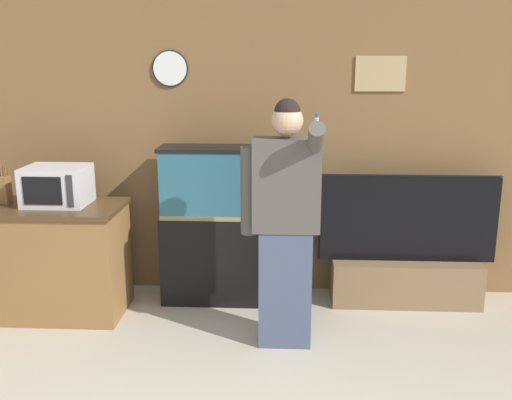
# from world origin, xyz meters

# --- Properties ---
(wall_back_paneled) EXTENTS (10.00, 0.08, 2.60)m
(wall_back_paneled) POSITION_xyz_m (0.00, 3.13, 1.30)
(wall_back_paneled) COLOR brown
(wall_back_paneled) RESTS_ON ground_plane
(counter_island) EXTENTS (1.25, 0.67, 0.93)m
(counter_island) POSITION_xyz_m (-1.60, 2.49, 0.47)
(counter_island) COLOR brown
(counter_island) RESTS_ON ground_plane
(microwave) EXTENTS (0.49, 0.40, 0.31)m
(microwave) POSITION_xyz_m (-1.50, 2.53, 1.09)
(microwave) COLOR silver
(microwave) RESTS_ON counter_island
(knife_block) EXTENTS (0.11, 0.11, 0.33)m
(knife_block) POSITION_xyz_m (-1.97, 2.56, 1.05)
(knife_block) COLOR brown
(knife_block) RESTS_ON counter_island
(aquarium_on_stand) EXTENTS (0.97, 0.37, 1.37)m
(aquarium_on_stand) POSITION_xyz_m (-0.23, 2.82, 0.68)
(aquarium_on_stand) COLOR black
(aquarium_on_stand) RESTS_ON ground_plane
(tv_on_stand) EXTENTS (1.52, 0.40, 1.13)m
(tv_on_stand) POSITION_xyz_m (1.40, 2.85, 0.33)
(tv_on_stand) COLOR brown
(tv_on_stand) RESTS_ON ground_plane
(person_standing) EXTENTS (0.57, 0.43, 1.82)m
(person_standing) POSITION_xyz_m (0.34, 2.05, 0.95)
(person_standing) COLOR #424C66
(person_standing) RESTS_ON ground_plane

